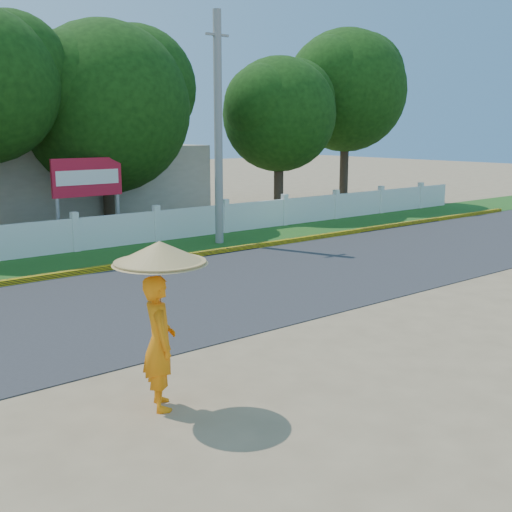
# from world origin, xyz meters

# --- Properties ---
(ground) EXTENTS (120.00, 120.00, 0.00)m
(ground) POSITION_xyz_m (0.00, 0.00, 0.00)
(ground) COLOR #9E8460
(ground) RESTS_ON ground
(road) EXTENTS (60.00, 7.00, 0.02)m
(road) POSITION_xyz_m (0.00, 4.50, 0.01)
(road) COLOR #38383A
(road) RESTS_ON ground
(grass_verge) EXTENTS (60.00, 3.50, 0.03)m
(grass_verge) POSITION_xyz_m (0.00, 9.75, 0.01)
(grass_verge) COLOR #2D601E
(grass_verge) RESTS_ON ground
(curb) EXTENTS (40.00, 0.18, 0.16)m
(curb) POSITION_xyz_m (0.00, 8.05, 0.08)
(curb) COLOR yellow
(curb) RESTS_ON ground
(fence) EXTENTS (40.00, 0.10, 1.10)m
(fence) POSITION_xyz_m (0.00, 11.20, 0.55)
(fence) COLOR silver
(fence) RESTS_ON ground
(building_near) EXTENTS (10.00, 6.00, 3.20)m
(building_near) POSITION_xyz_m (3.00, 18.00, 1.60)
(building_near) COLOR #B7AD99
(building_near) RESTS_ON ground
(utility_pole) EXTENTS (0.28, 0.28, 7.72)m
(utility_pole) POSITION_xyz_m (4.52, 9.56, 3.86)
(utility_pole) COLOR gray
(utility_pole) RESTS_ON ground
(monk_with_parasol) EXTENTS (1.33, 1.33, 2.42)m
(monk_with_parasol) POSITION_xyz_m (-3.92, -0.68, 1.57)
(monk_with_parasol) COLOR orange
(monk_with_parasol) RESTS_ON ground
(billboard) EXTENTS (2.50, 0.13, 2.95)m
(billboard) POSITION_xyz_m (1.01, 12.30, 2.14)
(billboard) COLOR gray
(billboard) RESTS_ON ground
(tree_row) EXTENTS (37.14, 7.12, 8.84)m
(tree_row) POSITION_xyz_m (1.64, 14.53, 4.99)
(tree_row) COLOR #473828
(tree_row) RESTS_ON ground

